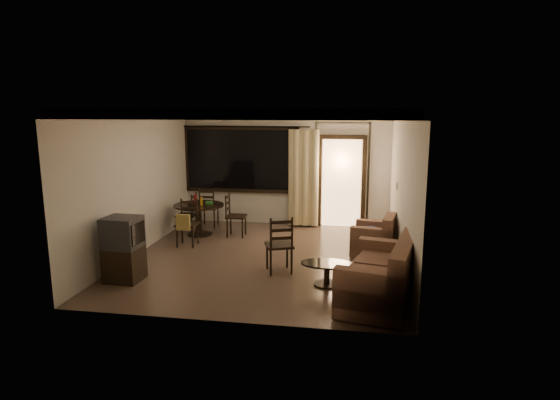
% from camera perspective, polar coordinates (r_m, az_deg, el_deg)
% --- Properties ---
extents(ground, '(5.50, 5.50, 0.00)m').
position_cam_1_polar(ground, '(8.99, -1.95, -7.07)').
color(ground, '#7F6651').
rests_on(ground, ground).
extents(room_shell, '(5.50, 6.70, 5.50)m').
position_cam_1_polar(room_shell, '(10.25, 3.18, 5.64)').
color(room_shell, beige).
rests_on(room_shell, ground).
extents(dining_table, '(1.12, 1.12, 0.92)m').
position_cam_1_polar(dining_table, '(10.62, -9.83, -1.31)').
color(dining_table, black).
rests_on(dining_table, ground).
extents(dining_chair_west, '(0.43, 0.43, 0.95)m').
position_cam_1_polar(dining_chair_west, '(10.74, -11.24, -2.69)').
color(dining_chair_west, black).
rests_on(dining_chair_west, ground).
extents(dining_chair_east, '(0.43, 0.43, 0.95)m').
position_cam_1_polar(dining_chair_east, '(10.46, -5.41, -2.89)').
color(dining_chair_east, black).
rests_on(dining_chair_east, ground).
extents(dining_chair_south, '(0.43, 0.49, 0.95)m').
position_cam_1_polar(dining_chair_south, '(9.88, -11.26, -3.76)').
color(dining_chair_south, black).
rests_on(dining_chair_south, ground).
extents(dining_chair_north, '(0.43, 0.43, 0.95)m').
position_cam_1_polar(dining_chair_north, '(11.41, -8.64, -1.79)').
color(dining_chair_north, black).
rests_on(dining_chair_north, ground).
extents(tv_cabinet, '(0.59, 0.53, 1.07)m').
position_cam_1_polar(tv_cabinet, '(8.11, -18.55, -5.68)').
color(tv_cabinet, black).
rests_on(tv_cabinet, ground).
extents(sofa, '(1.28, 1.90, 0.93)m').
position_cam_1_polar(sofa, '(7.07, 12.47, -9.26)').
color(sofa, '#3F291D').
rests_on(sofa, ground).
extents(armchair, '(0.90, 0.90, 0.78)m').
position_cam_1_polar(armchair, '(9.27, 11.59, -4.66)').
color(armchair, '#3F291D').
rests_on(armchair, ground).
extents(coffee_table, '(0.85, 0.51, 0.37)m').
position_cam_1_polar(coffee_table, '(7.62, 5.74, -8.52)').
color(coffee_table, black).
rests_on(coffee_table, ground).
extents(side_chair, '(0.58, 0.58, 1.01)m').
position_cam_1_polar(side_chair, '(8.15, -0.09, -6.76)').
color(side_chair, black).
rests_on(side_chair, ground).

